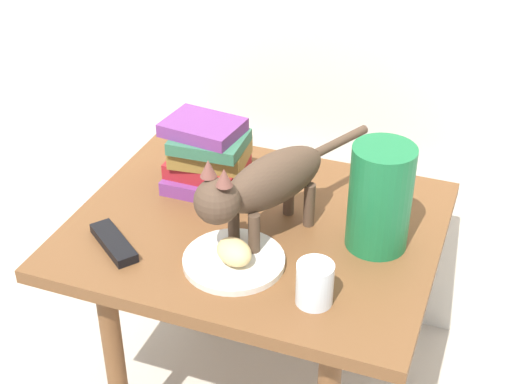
{
  "coord_description": "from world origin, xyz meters",
  "views": [
    {
      "loc": [
        0.46,
        -1.23,
        1.45
      ],
      "look_at": [
        0.0,
        0.0,
        0.61
      ],
      "focal_mm": 52.71,
      "sensor_mm": 36.0,
      "label": 1
    }
  ],
  "objects_px": {
    "side_table": "(256,250)",
    "candle_jar": "(315,286)",
    "plate": "(234,261)",
    "cat": "(264,184)",
    "bread_roll": "(234,252)",
    "green_vase": "(380,198)",
    "book_stack": "(207,156)",
    "tv_remote": "(114,243)"
  },
  "relations": [
    {
      "from": "side_table",
      "to": "book_stack",
      "type": "relative_size",
      "value": 4.03
    },
    {
      "from": "green_vase",
      "to": "tv_remote",
      "type": "relative_size",
      "value": 1.5
    },
    {
      "from": "bread_roll",
      "to": "side_table",
      "type": "bearing_deg",
      "value": 95.02
    },
    {
      "from": "bread_roll",
      "to": "green_vase",
      "type": "relative_size",
      "value": 0.36
    },
    {
      "from": "side_table",
      "to": "tv_remote",
      "type": "bearing_deg",
      "value": -143.45
    },
    {
      "from": "candle_jar",
      "to": "side_table",
      "type": "bearing_deg",
      "value": 133.62
    },
    {
      "from": "candle_jar",
      "to": "green_vase",
      "type": "bearing_deg",
      "value": 73.03
    },
    {
      "from": "candle_jar",
      "to": "tv_remote",
      "type": "distance_m",
      "value": 0.43
    },
    {
      "from": "green_vase",
      "to": "plate",
      "type": "bearing_deg",
      "value": -146.52
    },
    {
      "from": "green_vase",
      "to": "tv_remote",
      "type": "distance_m",
      "value": 0.55
    },
    {
      "from": "side_table",
      "to": "plate",
      "type": "xyz_separation_m",
      "value": [
        0.01,
        -0.15,
        0.08
      ]
    },
    {
      "from": "side_table",
      "to": "tv_remote",
      "type": "distance_m",
      "value": 0.31
    },
    {
      "from": "plate",
      "to": "cat",
      "type": "relative_size",
      "value": 0.46
    },
    {
      "from": "plate",
      "to": "side_table",
      "type": "bearing_deg",
      "value": 93.06
    },
    {
      "from": "bread_roll",
      "to": "candle_jar",
      "type": "height_order",
      "value": "candle_jar"
    },
    {
      "from": "side_table",
      "to": "plate",
      "type": "bearing_deg",
      "value": -86.94
    },
    {
      "from": "bread_roll",
      "to": "cat",
      "type": "xyz_separation_m",
      "value": [
        0.02,
        0.11,
        0.09
      ]
    },
    {
      "from": "bread_roll",
      "to": "cat",
      "type": "height_order",
      "value": "cat"
    },
    {
      "from": "plate",
      "to": "book_stack",
      "type": "xyz_separation_m",
      "value": [
        -0.16,
        0.24,
        0.08
      ]
    },
    {
      "from": "book_stack",
      "to": "cat",
      "type": "bearing_deg",
      "value": -37.46
    },
    {
      "from": "side_table",
      "to": "book_stack",
      "type": "height_order",
      "value": "book_stack"
    },
    {
      "from": "plate",
      "to": "bread_roll",
      "type": "relative_size",
      "value": 2.55
    },
    {
      "from": "book_stack",
      "to": "tv_remote",
      "type": "distance_m",
      "value": 0.3
    },
    {
      "from": "plate",
      "to": "bread_roll",
      "type": "height_order",
      "value": "bread_roll"
    },
    {
      "from": "cat",
      "to": "side_table",
      "type": "bearing_deg",
      "value": 126.3
    },
    {
      "from": "green_vase",
      "to": "candle_jar",
      "type": "bearing_deg",
      "value": -106.97
    },
    {
      "from": "plate",
      "to": "bread_roll",
      "type": "distance_m",
      "value": 0.03
    },
    {
      "from": "side_table",
      "to": "book_stack",
      "type": "distance_m",
      "value": 0.24
    },
    {
      "from": "side_table",
      "to": "book_stack",
      "type": "xyz_separation_m",
      "value": [
        -0.15,
        0.1,
        0.15
      ]
    },
    {
      "from": "plate",
      "to": "cat",
      "type": "height_order",
      "value": "cat"
    },
    {
      "from": "side_table",
      "to": "bread_roll",
      "type": "distance_m",
      "value": 0.19
    },
    {
      "from": "green_vase",
      "to": "bread_roll",
      "type": "bearing_deg",
      "value": -143.89
    },
    {
      "from": "side_table",
      "to": "bread_roll",
      "type": "bearing_deg",
      "value": -84.98
    },
    {
      "from": "bread_roll",
      "to": "candle_jar",
      "type": "relative_size",
      "value": 0.94
    },
    {
      "from": "side_table",
      "to": "candle_jar",
      "type": "relative_size",
      "value": 9.1
    },
    {
      "from": "side_table",
      "to": "plate",
      "type": "relative_size",
      "value": 3.79
    },
    {
      "from": "bread_roll",
      "to": "book_stack",
      "type": "relative_size",
      "value": 0.42
    },
    {
      "from": "cat",
      "to": "book_stack",
      "type": "relative_size",
      "value": 2.3
    },
    {
      "from": "plate",
      "to": "cat",
      "type": "bearing_deg",
      "value": 75.58
    },
    {
      "from": "green_vase",
      "to": "book_stack",
      "type": "bearing_deg",
      "value": 168.94
    },
    {
      "from": "side_table",
      "to": "candle_jar",
      "type": "xyz_separation_m",
      "value": [
        0.19,
        -0.2,
        0.11
      ]
    },
    {
      "from": "cat",
      "to": "candle_jar",
      "type": "bearing_deg",
      "value": -44.5
    }
  ]
}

